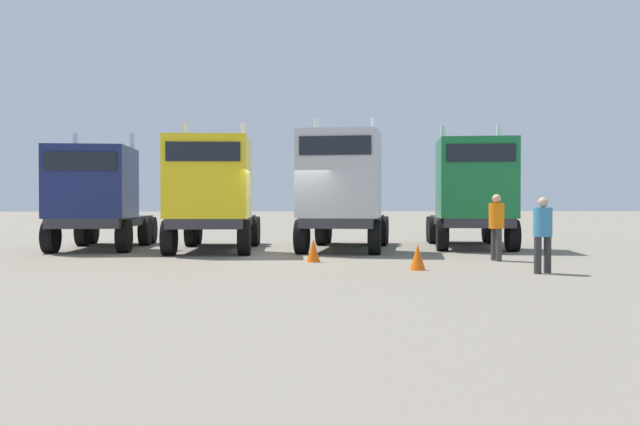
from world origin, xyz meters
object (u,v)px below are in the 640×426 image
semi_truck_navy (97,196)px  traffic_cone_mid (418,257)px  visitor_with_camera (543,230)px  traffic_cone_far (313,250)px  semi_truck_silver (342,190)px  semi_truck_yellow (212,194)px  semi_truck_green (473,194)px  visitor_in_hivis (496,222)px

semi_truck_navy → traffic_cone_mid: 11.38m
visitor_with_camera → traffic_cone_far: size_ratio=2.76×
semi_truck_silver → traffic_cone_mid: bearing=23.7°
semi_truck_navy → traffic_cone_far: (6.77, -4.61, -1.46)m
visitor_with_camera → traffic_cone_far: bearing=36.7°
semi_truck_navy → traffic_cone_far: bearing=55.1°
semi_truck_navy → visitor_with_camera: 13.93m
semi_truck_yellow → semi_truck_silver: bearing=92.8°
semi_truck_yellow → semi_truck_green: 8.64m
semi_truck_yellow → semi_truck_navy: bearing=-104.0°
semi_truck_navy → traffic_cone_far: semi_truck_navy is taller
semi_truck_silver → semi_truck_green: bearing=112.9°
traffic_cone_far → visitor_with_camera: bearing=-32.5°
semi_truck_navy → semi_truck_silver: 7.98m
semi_truck_silver → visitor_with_camera: size_ratio=4.07×
visitor_in_hivis → visitor_with_camera: 3.07m
visitor_with_camera → traffic_cone_mid: 2.80m
semi_truck_navy → semi_truck_green: size_ratio=0.90×
semi_truck_navy → traffic_cone_far: 8.32m
semi_truck_yellow → semi_truck_silver: 4.11m
semi_truck_yellow → semi_truck_green: bearing=97.6°
semi_truck_silver → traffic_cone_far: 4.12m
semi_truck_navy → traffic_cone_far: size_ratio=9.61×
traffic_cone_mid → semi_truck_navy: bearing=143.2°
semi_truck_yellow → visitor_in_hivis: (7.84, -3.54, -0.81)m
semi_truck_navy → semi_truck_silver: bearing=82.1°
visitor_in_hivis → traffic_cone_mid: (-2.61, -2.15, -0.73)m
semi_truck_silver → traffic_cone_mid: (1.12, -5.76, -1.64)m
semi_truck_navy → visitor_in_hivis: semi_truck_navy is taller
semi_truck_green → semi_truck_navy: bearing=-81.0°
semi_truck_navy → traffic_cone_mid: bearing=52.6°
semi_truck_green → visitor_with_camera: 7.59m
semi_truck_silver → semi_truck_green: 4.56m
traffic_cone_far → traffic_cone_mid: bearing=-43.5°
semi_truck_green → traffic_cone_mid: (-3.36, -6.57, -1.56)m
visitor_with_camera → traffic_cone_mid: bearing=49.4°
visitor_in_hivis → traffic_cone_mid: bearing=33.4°
traffic_cone_mid → visitor_with_camera: bearing=-19.9°
traffic_cone_far → visitor_in_hivis: bearing=-0.1°
semi_truck_silver → traffic_cone_mid: size_ratio=11.36×
semi_truck_green → traffic_cone_mid: semi_truck_green is taller
semi_truck_green → visitor_with_camera: size_ratio=3.86×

